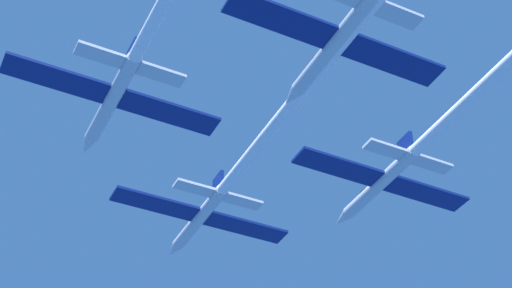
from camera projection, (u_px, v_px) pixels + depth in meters
name	position (u px, v px, depth m)	size (l,w,h in m)	color
jet_lead	(274.00, 125.00, 77.56)	(20.36, 64.32, 3.37)	silver
jet_right_wing	(481.00, 89.00, 73.77)	(20.36, 60.74, 3.37)	silver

